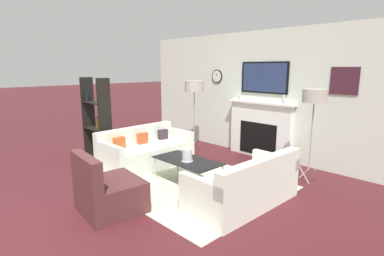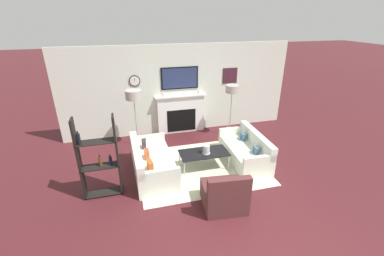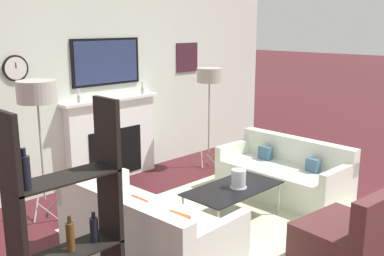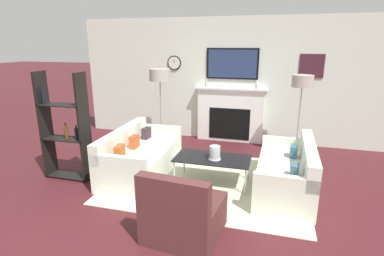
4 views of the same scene
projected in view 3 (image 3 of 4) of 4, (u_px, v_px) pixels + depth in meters
fireplace_wall at (107, 96)px, 6.49m from camera, size 7.06×0.28×2.70m
area_rug at (225, 222)px, 5.20m from camera, size 3.01×2.40×0.01m
couch_left at (145, 233)px, 4.31m from camera, size 0.93×1.82×0.75m
couch_right at (284, 176)px, 5.98m from camera, size 0.83×1.74×0.75m
armchair at (351, 242)px, 4.14m from camera, size 0.87×0.84×0.84m
coffee_table at (233, 190)px, 5.12m from camera, size 1.17×0.61×0.42m
hurricane_candle at (238, 180)px, 5.10m from camera, size 0.19×0.19×0.21m
floor_lamp_left at (37, 94)px, 4.96m from camera, size 0.44×0.44×1.64m
floor_lamp_right at (209, 77)px, 6.93m from camera, size 0.39×0.39×1.59m
shelf_unit at (67, 231)px, 3.13m from camera, size 0.77×0.28×1.73m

